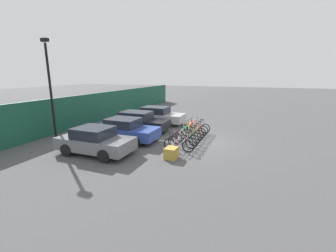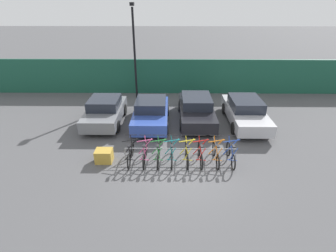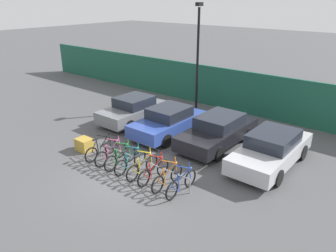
# 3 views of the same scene
# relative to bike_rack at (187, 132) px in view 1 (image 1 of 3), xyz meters

# --- Properties ---
(ground_plane) EXTENTS (120.00, 120.00, 0.00)m
(ground_plane) POSITION_rel_bike_rack_xyz_m (-0.04, -0.68, -0.50)
(ground_plane) COLOR #4C4C4F
(hoarding_wall) EXTENTS (36.00, 0.16, 2.44)m
(hoarding_wall) POSITION_rel_bike_rack_xyz_m (-0.04, 8.82, 0.72)
(hoarding_wall) COLOR #19513D
(hoarding_wall) RESTS_ON ground
(bike_rack) EXTENTS (4.75, 0.04, 0.57)m
(bike_rack) POSITION_rel_bike_rack_xyz_m (0.00, 0.00, 0.00)
(bike_rack) COLOR gray
(bike_rack) RESTS_ON ground
(bicycle_black) EXTENTS (0.68, 1.71, 1.05)m
(bicycle_black) POSITION_rel_bike_rack_xyz_m (-2.10, -0.15, -0.12)
(bicycle_black) COLOR black
(bicycle_black) RESTS_ON ground
(bicycle_pink) EXTENTS (0.68, 1.71, 1.05)m
(bicycle_pink) POSITION_rel_bike_rack_xyz_m (-1.50, -0.15, -0.12)
(bicycle_pink) COLOR black
(bicycle_pink) RESTS_ON ground
(bicycle_green) EXTENTS (0.68, 1.71, 1.05)m
(bicycle_green) POSITION_rel_bike_rack_xyz_m (-0.93, -0.15, -0.12)
(bicycle_green) COLOR black
(bicycle_green) RESTS_ON ground
(bicycle_teal) EXTENTS (0.68, 1.71, 1.05)m
(bicycle_teal) POSITION_rel_bike_rack_xyz_m (-0.37, -0.15, -0.12)
(bicycle_teal) COLOR black
(bicycle_teal) RESTS_ON ground
(bicycle_yellow) EXTENTS (0.68, 1.71, 1.05)m
(bicycle_yellow) POSITION_rel_bike_rack_xyz_m (0.26, -0.15, -0.12)
(bicycle_yellow) COLOR black
(bicycle_yellow) RESTS_ON ground
(bicycle_red) EXTENTS (0.68, 1.71, 1.05)m
(bicycle_red) POSITION_rel_bike_rack_xyz_m (0.83, -0.15, -0.12)
(bicycle_red) COLOR black
(bicycle_red) RESTS_ON ground
(bicycle_orange) EXTENTS (0.68, 1.71, 1.05)m
(bicycle_orange) POSITION_rel_bike_rack_xyz_m (1.48, -0.15, -0.12)
(bicycle_orange) COLOR black
(bicycle_orange) RESTS_ON ground
(bicycle_blue) EXTENTS (0.68, 1.71, 1.05)m
(bicycle_blue) POSITION_rel_bike_rack_xyz_m (2.10, -0.15, -0.12)
(bicycle_blue) COLOR black
(bicycle_blue) RESTS_ON ground
(car_grey) EXTENTS (1.91, 3.90, 1.40)m
(car_grey) POSITION_rel_bike_rack_xyz_m (-4.03, 3.72, 0.19)
(car_grey) COLOR slate
(car_grey) RESTS_ON ground
(car_blue) EXTENTS (1.91, 4.08, 1.40)m
(car_blue) POSITION_rel_bike_rack_xyz_m (-1.49, 3.55, 0.19)
(car_blue) COLOR #2D479E
(car_blue) RESTS_ON ground
(car_black) EXTENTS (1.91, 4.55, 1.40)m
(car_black) POSITION_rel_bike_rack_xyz_m (1.01, 4.08, 0.19)
(car_black) COLOR black
(car_black) RESTS_ON ground
(car_silver) EXTENTS (1.91, 4.55, 1.40)m
(car_silver) POSITION_rel_bike_rack_xyz_m (3.65, 3.75, 0.19)
(car_silver) COLOR #B7B7BC
(car_silver) RESTS_ON ground
(lamp_post) EXTENTS (0.24, 0.44, 6.04)m
(lamp_post) POSITION_rel_bike_rack_xyz_m (-2.79, 7.83, 2.88)
(lamp_post) COLOR black
(lamp_post) RESTS_ON ground
(cargo_crate) EXTENTS (0.70, 0.56, 0.55)m
(cargo_crate) POSITION_rel_bike_rack_xyz_m (-3.23, -0.16, -0.22)
(cargo_crate) COLOR #B28C33
(cargo_crate) RESTS_ON ground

